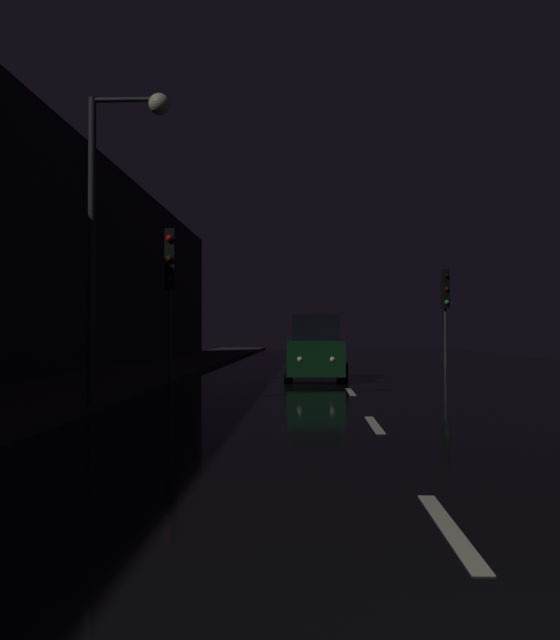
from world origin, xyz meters
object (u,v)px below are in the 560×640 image
object	(u,v)px
streetlamp_overhead	(115,198)
car_approaching_headlights	(315,350)
traffic_light_far_right	(445,296)
traffic_light_far_left	(170,272)

from	to	relation	value
streetlamp_overhead	car_approaching_headlights	bearing A→B (deg)	66.16
traffic_light_far_right	car_approaching_headlights	distance (m)	11.51
streetlamp_overhead	car_approaching_headlights	world-z (taller)	streetlamp_overhead
traffic_light_far_left	streetlamp_overhead	size ratio (longest dim) A/B	0.74
traffic_light_far_right	traffic_light_far_left	bearing A→B (deg)	-55.65
traffic_light_far_left	traffic_light_far_right	world-z (taller)	traffic_light_far_left
streetlamp_overhead	car_approaching_headlights	size ratio (longest dim) A/B	1.49
traffic_light_far_left	streetlamp_overhead	distance (m)	7.05
traffic_light_far_right	car_approaching_headlights	xyz separation A→B (m)	(-6.36, -9.30, -2.36)
traffic_light_far_left	streetlamp_overhead	bearing A→B (deg)	2.94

